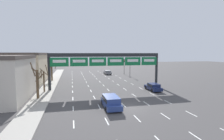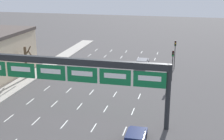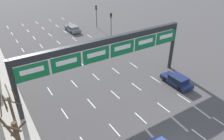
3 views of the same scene
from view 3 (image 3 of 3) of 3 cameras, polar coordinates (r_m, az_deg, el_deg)
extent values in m
cube|color=white|center=(24.87, -12.30, -11.02)|extent=(0.12, 2.00, 0.01)
cube|color=white|center=(28.77, -15.92, -5.35)|extent=(0.12, 2.00, 0.01)
cube|color=white|center=(32.96, -18.60, -1.05)|extent=(0.12, 2.00, 0.01)
cube|color=white|center=(37.36, -20.66, 2.25)|extent=(0.12, 2.00, 0.01)
cube|color=white|center=(41.89, -22.28, 4.85)|extent=(0.12, 2.00, 0.01)
cube|color=white|center=(46.52, -23.60, 6.93)|extent=(0.12, 2.00, 0.01)
cube|color=white|center=(51.21, -24.68, 8.63)|extent=(0.12, 2.00, 0.01)
cube|color=white|center=(55.96, -25.59, 10.05)|extent=(0.12, 2.00, 0.01)
cube|color=white|center=(22.49, 0.67, -15.39)|extent=(0.12, 2.00, 0.01)
cube|color=white|center=(25.79, -5.41, -8.69)|extent=(0.12, 2.00, 0.01)
cube|color=white|center=(29.57, -9.87, -3.53)|extent=(0.12, 2.00, 0.01)
cube|color=white|center=(33.66, -13.25, 0.43)|extent=(0.12, 2.00, 0.01)
cube|color=white|center=(37.98, -15.88, 3.51)|extent=(0.12, 2.00, 0.01)
cube|color=white|center=(42.44, -17.98, 5.95)|extent=(0.12, 2.00, 0.01)
cube|color=white|center=(47.02, -19.69, 7.91)|extent=(0.12, 2.00, 0.01)
cube|color=white|center=(51.67, -21.10, 9.52)|extent=(0.12, 2.00, 0.01)
cube|color=white|center=(56.38, -22.29, 10.86)|extent=(0.12, 2.00, 0.01)
cube|color=white|center=(23.97, 7.48, -12.31)|extent=(0.12, 2.00, 0.01)
cube|color=white|center=(27.08, 0.84, -6.44)|extent=(0.12, 2.00, 0.01)
cube|color=white|center=(30.70, -4.23, -1.80)|extent=(0.12, 2.00, 0.01)
cube|color=white|center=(34.66, -8.17, 1.84)|extent=(0.12, 2.00, 0.01)
cube|color=white|center=(38.87, -11.28, 4.70)|extent=(0.12, 2.00, 0.01)
cube|color=white|center=(43.24, -13.80, 6.98)|extent=(0.12, 2.00, 0.01)
cube|color=white|center=(47.74, -15.86, 8.84)|extent=(0.12, 2.00, 0.01)
cube|color=white|center=(52.32, -17.58, 10.36)|extent=(0.12, 2.00, 0.01)
cube|color=white|center=(56.98, -19.04, 11.62)|extent=(0.12, 2.00, 0.01)
cube|color=white|center=(23.57, 21.99, -15.57)|extent=(0.12, 2.00, 0.01)
cube|color=white|center=(25.78, 13.29, -9.49)|extent=(0.12, 2.00, 0.01)
cube|color=white|center=(28.70, 6.40, -4.35)|extent=(0.12, 2.00, 0.01)
cube|color=white|center=(32.14, 0.95, -0.19)|extent=(0.12, 2.00, 0.01)
cube|color=white|center=(35.94, -3.40, 3.14)|extent=(0.12, 2.00, 0.01)
cube|color=white|center=(40.01, -6.90, 5.80)|extent=(0.12, 2.00, 0.01)
cube|color=white|center=(44.27, -9.77, 7.94)|extent=(0.12, 2.00, 0.01)
cube|color=white|center=(48.67, -12.15, 9.69)|extent=(0.12, 2.00, 0.01)
cube|color=white|center=(53.18, -14.15, 11.13)|extent=(0.12, 2.00, 0.01)
cube|color=white|center=(57.77, -15.85, 12.33)|extent=(0.12, 2.00, 0.01)
cube|color=white|center=(25.83, 26.58, -12.22)|extent=(0.12, 2.00, 0.01)
cube|color=white|center=(27.86, 18.20, -6.99)|extent=(0.12, 2.00, 0.01)
cube|color=white|center=(30.59, 11.29, -2.47)|extent=(0.12, 2.00, 0.01)
cube|color=white|center=(33.83, 5.64, 1.28)|extent=(0.12, 2.00, 0.01)
cube|color=white|center=(37.47, 1.03, 4.33)|extent=(0.12, 2.00, 0.01)
cube|color=white|center=(41.39, -2.77, 6.80)|extent=(0.12, 2.00, 0.01)
cube|color=white|center=(45.52, -5.93, 8.82)|extent=(0.12, 2.00, 0.01)
cube|color=white|center=(49.81, -8.57, 10.47)|extent=(0.12, 2.00, 0.01)
cube|color=white|center=(54.22, -10.82, 11.84)|extent=(0.12, 2.00, 0.01)
cube|color=white|center=(58.73, -12.74, 12.99)|extent=(0.12, 2.00, 0.01)
cylinder|color=#232628|center=(23.50, -23.93, -5.25)|extent=(0.51, 0.51, 6.96)
cylinder|color=#232628|center=(32.65, 15.42, 6.01)|extent=(0.51, 0.51, 6.96)
cube|color=#232628|center=(25.05, -0.99, 7.72)|extent=(21.40, 0.60, 0.70)
cube|color=#116B38|center=(22.47, -20.13, -0.47)|extent=(3.28, 0.08, 1.64)
cube|color=white|center=(22.36, -20.16, -0.19)|extent=(2.30, 0.02, 0.53)
cube|color=#116B38|center=(23.23, -11.77, 1.82)|extent=(3.28, 0.08, 1.64)
cube|color=white|center=(23.13, -11.77, 2.10)|extent=(2.30, 0.02, 0.53)
cube|color=#116B38|center=(24.49, -4.10, 3.88)|extent=(3.28, 0.08, 1.64)
cube|color=white|center=(24.39, -4.06, 4.15)|extent=(2.30, 0.02, 0.53)
cube|color=#116B38|center=(26.16, 2.75, 5.65)|extent=(3.28, 0.08, 1.64)
cube|color=white|center=(26.07, 2.81, 5.91)|extent=(2.30, 0.02, 0.53)
cube|color=#116B38|center=(28.18, 8.72, 7.12)|extent=(3.28, 0.08, 1.64)
cube|color=white|center=(28.10, 8.80, 7.37)|extent=(2.30, 0.02, 0.53)
cube|color=#116B38|center=(30.48, 13.88, 8.33)|extent=(3.28, 0.08, 1.64)
cube|color=white|center=(30.40, 13.97, 8.56)|extent=(2.30, 0.02, 0.53)
cube|color=slate|center=(48.67, -10.26, 10.53)|extent=(1.90, 4.73, 0.65)
cube|color=slate|center=(48.25, -10.19, 11.05)|extent=(1.75, 2.46, 0.44)
cube|color=black|center=(48.25, -10.19, 11.05)|extent=(1.79, 2.26, 0.32)
cylinder|color=black|center=(49.70, -11.82, 10.53)|extent=(0.22, 0.66, 0.66)
cylinder|color=black|center=(50.29, -9.97, 10.93)|extent=(0.22, 0.66, 0.66)
cylinder|color=black|center=(47.18, -10.53, 9.65)|extent=(0.22, 0.66, 0.66)
cylinder|color=black|center=(47.80, -8.60, 10.07)|extent=(0.22, 0.66, 0.66)
cube|color=#19234C|center=(29.97, 16.45, -2.82)|extent=(1.78, 4.37, 0.58)
cube|color=#19234C|center=(29.54, 16.97, -2.10)|extent=(1.64, 2.27, 0.56)
cube|color=black|center=(29.54, 16.97, -2.10)|extent=(1.67, 2.09, 0.40)
cylinder|color=black|center=(30.25, 13.59, -2.42)|extent=(0.22, 0.66, 0.66)
cylinder|color=black|center=(31.30, 15.68, -1.57)|extent=(0.22, 0.66, 0.66)
cylinder|color=black|center=(28.83, 17.19, -4.70)|extent=(0.22, 0.66, 0.66)
cylinder|color=black|center=(29.92, 19.26, -3.73)|extent=(0.22, 0.66, 0.66)
cylinder|color=black|center=(44.67, -0.25, 11.15)|extent=(0.12, 0.12, 3.81)
cube|color=black|center=(44.00, -0.25, 14.07)|extent=(0.30, 0.24, 0.90)
sphere|color=#3D0E0C|center=(43.81, -0.16, 14.41)|extent=(0.20, 0.20, 0.20)
sphere|color=#412F0C|center=(43.89, -0.16, 14.03)|extent=(0.20, 0.20, 0.20)
sphere|color=green|center=(43.97, -0.16, 13.65)|extent=(0.20, 0.20, 0.20)
cylinder|color=black|center=(49.82, -4.06, 13.17)|extent=(0.12, 0.12, 4.07)
cube|color=black|center=(49.19, -4.16, 15.95)|extent=(0.30, 0.24, 0.90)
sphere|color=#3D0E0C|center=(49.01, -4.10, 16.26)|extent=(0.20, 0.20, 0.20)
sphere|color=gold|center=(49.08, -4.09, 15.92)|extent=(0.20, 0.20, 0.20)
sphere|color=#0E3515|center=(49.15, -4.07, 15.58)|extent=(0.20, 0.20, 0.20)
cylinder|color=brown|center=(17.85, -25.80, -13.25)|extent=(1.00, 1.20, 2.01)
cylinder|color=brown|center=(19.51, -23.29, -13.91)|extent=(1.42, 0.66, 1.38)
cylinder|color=brown|center=(17.88, -24.55, -13.67)|extent=(1.17, 0.52, 0.98)
cylinder|color=brown|center=(23.36, -24.52, -10.18)|extent=(0.26, 0.26, 3.67)
cylinder|color=brown|center=(21.85, -24.51, -7.62)|extent=(1.49, 0.60, 1.51)
cylinder|color=brown|center=(22.46, -26.21, -7.54)|extent=(0.23, 0.87, 1.19)
cylinder|color=brown|center=(22.87, -27.10, -8.14)|extent=(0.56, 1.66, 1.65)
cylinder|color=brown|center=(22.13, -24.23, -5.78)|extent=(0.34, 1.19, 1.85)
cylinder|color=brown|center=(22.61, -26.17, -8.05)|extent=(0.20, 0.93, 1.30)
camera|label=1|loc=(17.03, 105.02, -44.72)|focal=28.00mm
camera|label=2|loc=(25.99, 80.71, 3.44)|focal=50.00mm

